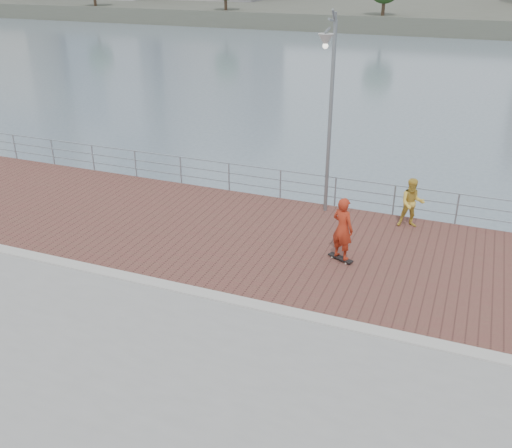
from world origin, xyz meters
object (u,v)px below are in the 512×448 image
at_px(street_lamp, 328,83).
at_px(bystander, 412,203).
at_px(skateboarder, 343,229).
at_px(guardrail, 308,185).

relative_size(street_lamp, bystander, 3.86).
height_order(street_lamp, bystander, street_lamp).
bearing_deg(bystander, skateboarder, -131.92).
xyz_separation_m(street_lamp, bystander, (2.93, 0.23, -3.69)).
bearing_deg(street_lamp, bystander, 4.43).
height_order(guardrail, bystander, bystander).
bearing_deg(street_lamp, guardrail, 130.25).
bearing_deg(street_lamp, skateboarder, -64.36).
height_order(skateboarder, bystander, skateboarder).
bearing_deg(guardrail, street_lamp, -49.75).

